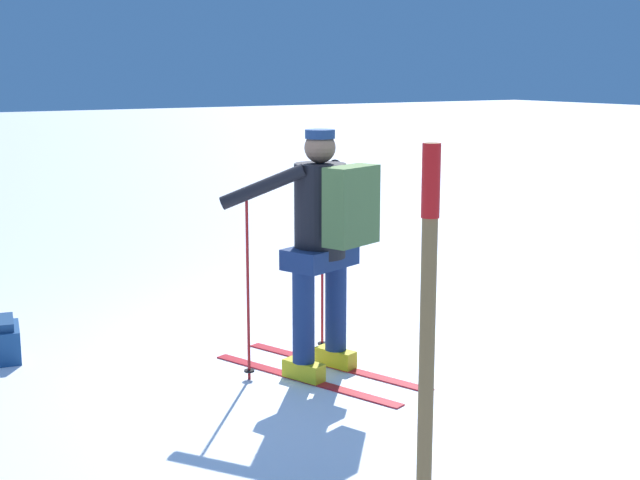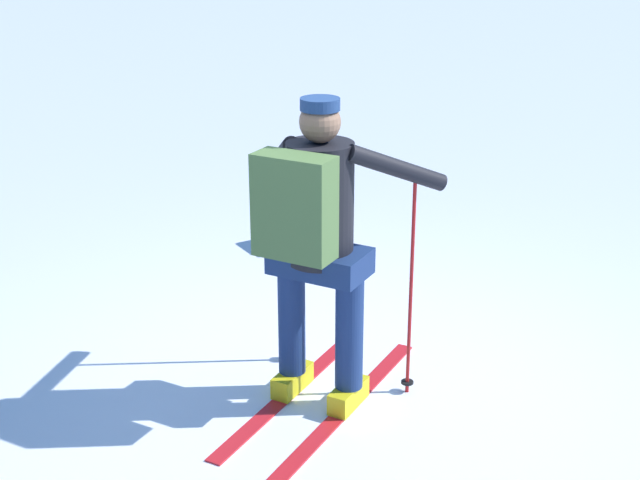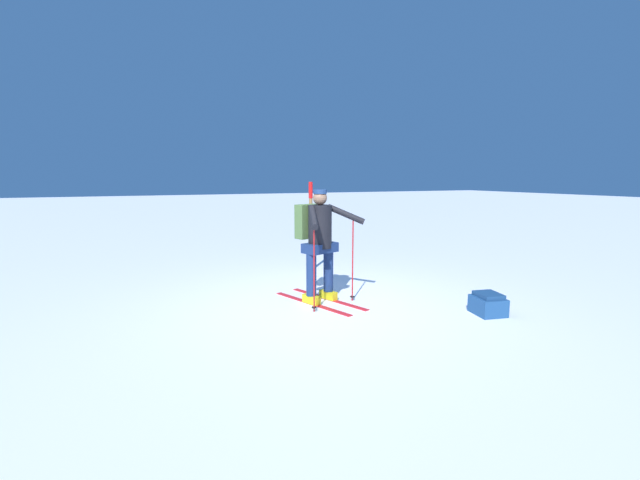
% 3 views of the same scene
% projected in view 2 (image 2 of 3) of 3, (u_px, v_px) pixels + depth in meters
% --- Properties ---
extents(ground_plane, '(80.00, 80.00, 0.00)m').
position_uv_depth(ground_plane, '(340.00, 388.00, 5.06)').
color(ground_plane, white).
extents(skier, '(1.64, 1.12, 1.69)m').
position_uv_depth(skier, '(317.00, 234.00, 4.57)').
color(skier, red).
rests_on(skier, ground_plane).
extents(dropped_backpack, '(0.48, 0.44, 0.30)m').
position_uv_depth(dropped_backpack, '(301.00, 228.00, 7.13)').
color(dropped_backpack, navy).
rests_on(dropped_backpack, ground_plane).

